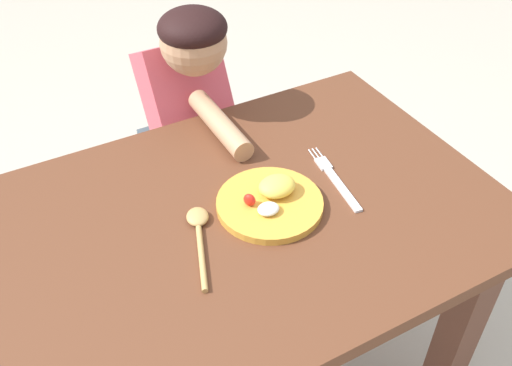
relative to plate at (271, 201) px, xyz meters
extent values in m
cube|color=#59311E|center=(-0.08, 0.01, -0.03)|extent=(1.09, 0.71, 0.03)
cube|color=brown|center=(0.37, -0.26, -0.38)|extent=(0.07, 0.07, 0.66)
cube|color=brown|center=(-0.54, 0.27, -0.38)|extent=(0.07, 0.07, 0.66)
cube|color=brown|center=(0.37, 0.27, -0.38)|extent=(0.07, 0.07, 0.66)
cylinder|color=gold|center=(0.00, 0.00, -0.01)|extent=(0.21, 0.21, 0.02)
ellipsoid|color=#F5D14D|center=(0.02, 0.01, 0.02)|extent=(0.08, 0.06, 0.03)
ellipsoid|color=red|center=(-0.04, 0.01, 0.02)|extent=(0.03, 0.03, 0.03)
ellipsoid|color=silver|center=(-0.02, -0.03, 0.01)|extent=(0.04, 0.04, 0.02)
cube|color=silver|center=(0.15, -0.03, -0.01)|extent=(0.04, 0.14, 0.01)
cube|color=silver|center=(0.17, 0.06, -0.01)|extent=(0.03, 0.04, 0.01)
cylinder|color=silver|center=(0.18, 0.10, -0.01)|extent=(0.01, 0.04, 0.00)
cylinder|color=silver|center=(0.17, 0.10, -0.01)|extent=(0.01, 0.04, 0.00)
cylinder|color=silver|center=(0.16, 0.10, -0.01)|extent=(0.01, 0.04, 0.00)
cylinder|color=tan|center=(-0.18, -0.07, -0.01)|extent=(0.06, 0.15, 0.01)
ellipsoid|color=tan|center=(-0.15, 0.03, 0.00)|extent=(0.06, 0.06, 0.02)
cube|color=#435059|center=(0.02, 0.54, -0.45)|extent=(0.21, 0.16, 0.53)
cube|color=#CC4C59|center=(0.02, 0.47, -0.05)|extent=(0.20, 0.27, 0.34)
sphere|color=tan|center=(0.02, 0.40, 0.16)|extent=(0.16, 0.16, 0.16)
ellipsoid|color=black|center=(0.02, 0.40, 0.20)|extent=(0.16, 0.16, 0.09)
cylinder|color=tan|center=(0.02, 0.27, 0.01)|extent=(0.05, 0.25, 0.05)
camera|label=1|loc=(-0.43, -0.73, 0.78)|focal=40.54mm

